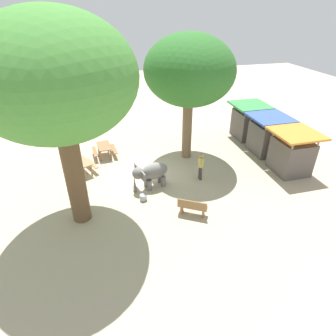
% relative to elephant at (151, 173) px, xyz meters
% --- Properties ---
extents(ground_plane, '(60.00, 60.00, 0.00)m').
position_rel_elephant_xyz_m(ground_plane, '(-0.82, -0.09, -0.91)').
color(ground_plane, '#BAA88C').
extents(elephant, '(1.43, 2.07, 1.43)m').
position_rel_elephant_xyz_m(elephant, '(0.00, 0.00, 0.00)').
color(elephant, slate).
rests_on(elephant, ground_plane).
extents(person_handler, '(0.51, 0.32, 1.62)m').
position_rel_elephant_xyz_m(person_handler, '(-0.09, 2.87, 0.04)').
color(person_handler, '#3F3833').
rests_on(person_handler, ground_plane).
extents(shade_tree_main, '(5.64, 5.17, 7.50)m').
position_rel_elephant_xyz_m(shade_tree_main, '(-2.95, 2.95, 4.55)').
color(shade_tree_main, brown).
rests_on(shade_tree_main, ground_plane).
extents(shade_tree_secondary, '(6.55, 6.01, 8.82)m').
position_rel_elephant_xyz_m(shade_tree_secondary, '(1.72, -3.67, 5.51)').
color(shade_tree_secondary, brown).
rests_on(shade_tree_secondary, ground_plane).
extents(wooden_bench, '(1.07, 1.40, 0.88)m').
position_rel_elephant_xyz_m(wooden_bench, '(2.82, 1.40, -0.44)').
color(wooden_bench, olive).
rests_on(wooden_bench, ground_plane).
extents(picnic_table_near, '(1.62, 1.60, 0.78)m').
position_rel_elephant_xyz_m(picnic_table_near, '(-4.32, -2.24, -0.32)').
color(picnic_table_near, olive).
rests_on(picnic_table_near, ground_plane).
extents(picnic_table_far, '(1.97, 1.96, 0.78)m').
position_rel_elephant_xyz_m(picnic_table_far, '(-2.48, -3.67, -0.32)').
color(picnic_table_far, '#9E7A51').
rests_on(picnic_table_far, ground_plane).
extents(market_stall_green, '(2.50, 2.50, 2.52)m').
position_rel_elephant_xyz_m(market_stall_green, '(-4.81, 8.30, 0.23)').
color(market_stall_green, '#59514C').
rests_on(market_stall_green, ground_plane).
extents(market_stall_blue, '(2.50, 2.50, 2.52)m').
position_rel_elephant_xyz_m(market_stall_blue, '(-2.21, 8.30, 0.23)').
color(market_stall_blue, '#59514C').
rests_on(market_stall_blue, ground_plane).
extents(market_stall_orange, '(2.50, 2.50, 2.52)m').
position_rel_elephant_xyz_m(market_stall_orange, '(0.39, 8.30, 0.23)').
color(market_stall_orange, '#59514C').
rests_on(market_stall_orange, ground_plane).
extents(feed_bucket, '(0.36, 0.36, 0.32)m').
position_rel_elephant_xyz_m(feed_bucket, '(1.08, -0.65, -0.75)').
color(feed_bucket, gray).
rests_on(feed_bucket, ground_plane).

